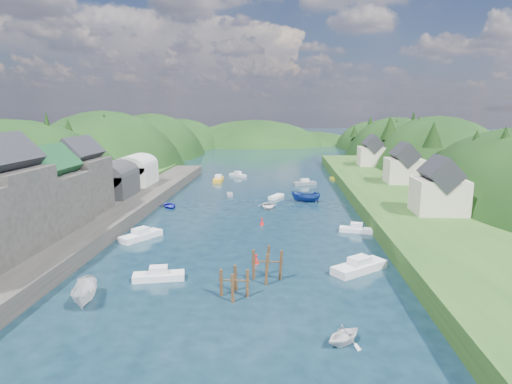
# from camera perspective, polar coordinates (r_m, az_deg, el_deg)

# --- Properties ---
(ground) EXTENTS (600.00, 600.00, 0.00)m
(ground) POSITION_cam_1_polar(r_m,az_deg,el_deg) (92.07, 0.87, 0.18)
(ground) COLOR black
(ground) RESTS_ON ground
(hillside_left) EXTENTS (44.00, 245.56, 52.00)m
(hillside_left) POSITION_cam_1_polar(r_m,az_deg,el_deg) (127.98, -19.12, -1.01)
(hillside_left) COLOR black
(hillside_left) RESTS_ON ground
(hillside_right) EXTENTS (36.00, 245.56, 48.00)m
(hillside_right) POSITION_cam_1_polar(r_m,az_deg,el_deg) (124.75, 22.59, -1.26)
(hillside_right) COLOR black
(hillside_right) RESTS_ON ground
(far_hills) EXTENTS (103.00, 68.00, 44.00)m
(far_hills) POSITION_cam_1_polar(r_m,az_deg,el_deg) (216.18, 2.80, 3.56)
(far_hills) COLOR black
(far_hills) RESTS_ON ground
(hill_trees) EXTENTS (91.25, 153.20, 11.80)m
(hill_trees) POSITION_cam_1_polar(r_m,az_deg,el_deg) (105.27, 0.88, 7.61)
(hill_trees) COLOR black
(hill_trees) RESTS_ON ground
(quay_left) EXTENTS (12.00, 110.00, 2.00)m
(quay_left) POSITION_cam_1_polar(r_m,az_deg,el_deg) (68.63, -20.92, -3.49)
(quay_left) COLOR #2D2B28
(quay_left) RESTS_ON ground
(terrace_left_grass) EXTENTS (12.00, 110.00, 2.50)m
(terrace_left_grass) POSITION_cam_1_polar(r_m,az_deg,el_deg) (71.75, -26.04, -3.08)
(terrace_left_grass) COLOR #234719
(terrace_left_grass) RESTS_ON ground
(quayside_buildings) EXTENTS (8.00, 35.84, 12.90)m
(quayside_buildings) POSITION_cam_1_polar(r_m,az_deg,el_deg) (56.65, -28.85, -0.80)
(quayside_buildings) COLOR #2D2B28
(quayside_buildings) RESTS_ON quay_left
(boat_sheds) EXTENTS (7.00, 21.00, 7.50)m
(boat_sheds) POSITION_cam_1_polar(r_m,az_deg,el_deg) (85.78, -17.13, 2.45)
(boat_sheds) COLOR #2D2D30
(boat_sheds) RESTS_ON quay_left
(terrace_right) EXTENTS (16.00, 120.00, 2.40)m
(terrace_right) POSITION_cam_1_polar(r_m,az_deg,el_deg) (84.48, 17.72, -0.51)
(terrace_right) COLOR #234719
(terrace_right) RESTS_ON ground
(right_bank_cottages) EXTENTS (9.00, 59.24, 8.41)m
(right_bank_cottages) POSITION_cam_1_polar(r_m,az_deg,el_deg) (92.46, 18.47, 3.32)
(right_bank_cottages) COLOR beige
(right_bank_cottages) RESTS_ON terrace_right
(piling_cluster_near) EXTENTS (2.95, 2.78, 3.24)m
(piling_cluster_near) POSITION_cam_1_polar(r_m,az_deg,el_deg) (41.10, -2.92, -12.36)
(piling_cluster_near) COLOR #382314
(piling_cluster_near) RESTS_ON ground
(piling_cluster_far) EXTENTS (3.35, 3.12, 3.80)m
(piling_cluster_far) POSITION_cam_1_polar(r_m,az_deg,el_deg) (44.71, 1.49, -9.98)
(piling_cluster_far) COLOR #382314
(piling_cluster_far) RESTS_ON ground
(channel_buoy_near) EXTENTS (0.70, 0.70, 1.10)m
(channel_buoy_near) POSITION_cam_1_polar(r_m,az_deg,el_deg) (49.33, 0.01, -8.98)
(channel_buoy_near) COLOR #AD0D0E
(channel_buoy_near) RESTS_ON ground
(channel_buoy_far) EXTENTS (0.70, 0.70, 1.10)m
(channel_buoy_far) POSITION_cam_1_polar(r_m,az_deg,el_deg) (65.09, 0.79, -3.99)
(channel_buoy_far) COLOR #AD0D0E
(channel_buoy_far) RESTS_ON ground
(moored_boats) EXTENTS (36.11, 83.89, 2.16)m
(moored_boats) POSITION_cam_1_polar(r_m,az_deg,el_deg) (67.18, -0.63, -3.41)
(moored_boats) COLOR slate
(moored_boats) RESTS_ON ground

